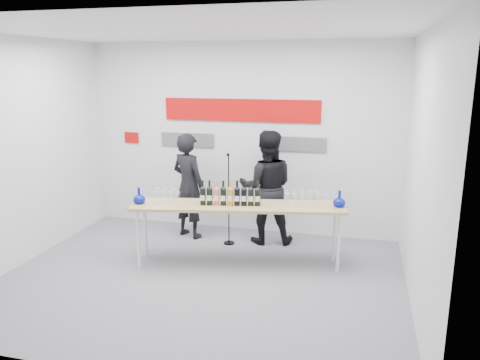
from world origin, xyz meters
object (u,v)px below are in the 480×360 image
object	(u,v)px
presenter_left	(189,186)
presenter_right	(266,187)
mic_stand	(229,217)
tasting_table	(238,209)

from	to	relation	value
presenter_left	presenter_right	bearing A→B (deg)	-154.08
mic_stand	presenter_left	bearing A→B (deg)	155.97
presenter_left	presenter_right	size ratio (longest dim) A/B	0.96
presenter_left	mic_stand	world-z (taller)	presenter_left
presenter_left	tasting_table	bearing A→B (deg)	162.43
tasting_table	presenter_right	world-z (taller)	presenter_right
tasting_table	mic_stand	distance (m)	0.85
tasting_table	presenter_left	bearing A→B (deg)	128.25
tasting_table	presenter_left	distance (m)	1.35
presenter_right	mic_stand	xyz separation A→B (m)	(-0.52, -0.24, -0.43)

